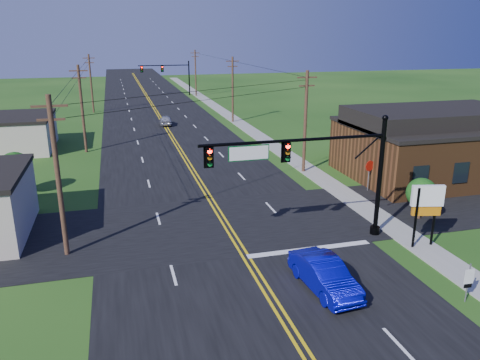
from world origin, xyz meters
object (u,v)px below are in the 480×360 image
object	(u,v)px
signal_mast_far	(167,73)
route_sign	(469,280)
signal_mast_main	(312,166)
blue_car	(324,275)
stop_sign	(369,169)

from	to	relation	value
signal_mast_far	route_sign	world-z (taller)	signal_mast_far
signal_mast_main	blue_car	world-z (taller)	signal_mast_main
signal_mast_far	stop_sign	size ratio (longest dim) A/B	4.37
signal_mast_main	signal_mast_far	bearing A→B (deg)	89.92
signal_mast_far	blue_car	size ratio (longest dim) A/B	2.30
signal_mast_far	blue_car	bearing A→B (deg)	-91.14
signal_mast_main	route_sign	bearing A→B (deg)	-60.81
signal_mast_main	stop_sign	world-z (taller)	signal_mast_main
signal_mast_main	signal_mast_far	distance (m)	72.00
route_sign	stop_sign	xyz separation A→B (m)	(3.87, 15.69, 0.66)
signal_mast_main	stop_sign	size ratio (longest dim) A/B	4.50
stop_sign	route_sign	bearing A→B (deg)	-119.27
blue_car	route_sign	distance (m)	6.52
signal_mast_main	route_sign	distance (m)	9.86
signal_mast_main	signal_mast_far	xyz separation A→B (m)	(0.10, 72.00, -0.20)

